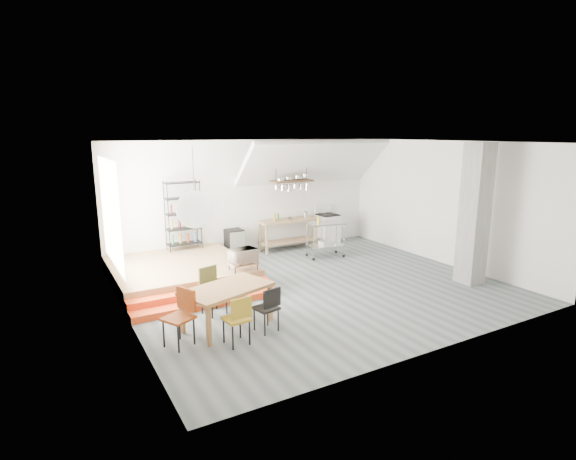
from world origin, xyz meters
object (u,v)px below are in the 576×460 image
dining_table (227,291)px  mini_fridge (234,243)px  stove (327,229)px  rolling_cart (325,235)px

dining_table → mini_fridge: bearing=47.9°
mini_fridge → dining_table: bearing=-114.3°
stove → dining_table: size_ratio=0.67×
rolling_cart → mini_fridge: (-2.19, 1.28, -0.24)m
stove → mini_fridge: 3.09m
rolling_cart → mini_fridge: bearing=158.8°
dining_table → mini_fridge: (1.91, 4.22, -0.27)m
stove → mini_fridge: (-3.09, 0.04, -0.09)m
stove → mini_fridge: size_ratio=1.52×
dining_table → rolling_cart: 5.04m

